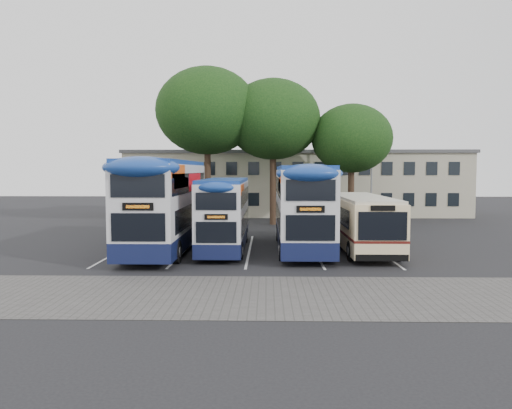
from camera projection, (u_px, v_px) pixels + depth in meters
The scene contains 12 objects.
ground at pixel (329, 268), 22.35m from camera, with size 120.00×120.00×0.00m, color black.
paving_strip at pixel (290, 295), 17.41m from camera, with size 40.00×6.00×0.01m, color #595654.
bay_lines at pixel (250, 250), 27.42m from camera, with size 14.12×11.00×0.01m.
depot_building at pixel (295, 182), 49.05m from camera, with size 32.40×8.40×6.20m.
lamp_post at pixel (372, 161), 41.78m from camera, with size 0.25×1.05×9.06m.
tree_left at pixel (207, 111), 39.03m from camera, with size 8.05×8.05×12.41m.
tree_mid at pixel (273, 120), 39.47m from camera, with size 7.52×7.52×11.57m.
tree_right at pixel (352, 139), 39.26m from camera, with size 6.36×6.36×9.56m.
bus_dd_left at pixel (166, 201), 27.06m from camera, with size 2.83×11.69×4.87m.
bus_dd_mid at pixel (225, 211), 27.29m from camera, with size 2.26×9.34×3.89m.
bus_dd_right at pixel (302, 204), 27.48m from camera, with size 2.67×11.00×4.58m.
bus_single at pixel (361, 219), 27.27m from camera, with size 2.53×9.93×2.96m.
Camera 1 is at (-2.81, -22.16, 4.39)m, focal length 35.00 mm.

